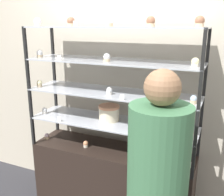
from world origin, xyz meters
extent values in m
cube|color=beige|center=(0.00, 0.35, 1.30)|extent=(8.00, 0.05, 2.60)
cube|color=black|center=(0.00, 0.00, 0.35)|extent=(1.50, 0.42, 0.71)
cube|color=black|center=(-0.74, 0.20, 0.85)|extent=(0.02, 0.02, 0.27)
cube|color=black|center=(0.74, 0.20, 0.85)|extent=(0.02, 0.02, 0.27)
cube|color=black|center=(-0.74, -0.20, 0.85)|extent=(0.02, 0.02, 0.27)
cube|color=black|center=(0.74, -0.20, 0.85)|extent=(0.02, 0.02, 0.27)
cube|color=#B7BCC6|center=(0.00, 0.00, 0.98)|extent=(1.50, 0.42, 0.01)
cube|color=black|center=(-0.74, 0.20, 1.12)|extent=(0.02, 0.02, 0.27)
cube|color=black|center=(0.74, 0.20, 1.12)|extent=(0.02, 0.02, 0.27)
cube|color=black|center=(-0.74, -0.20, 1.12)|extent=(0.02, 0.02, 0.27)
cube|color=black|center=(0.74, -0.20, 1.12)|extent=(0.02, 0.02, 0.27)
cube|color=#B7BCC6|center=(0.00, 0.00, 1.25)|extent=(1.50, 0.42, 0.01)
cube|color=black|center=(-0.74, 0.20, 1.39)|extent=(0.02, 0.02, 0.27)
cube|color=black|center=(0.74, 0.20, 1.39)|extent=(0.02, 0.02, 0.27)
cube|color=black|center=(-0.74, -0.20, 1.39)|extent=(0.02, 0.02, 0.27)
cube|color=black|center=(0.74, -0.20, 1.39)|extent=(0.02, 0.02, 0.27)
cube|color=#B7BCC6|center=(0.00, 0.00, 1.52)|extent=(1.50, 0.42, 0.01)
cube|color=black|center=(-0.74, 0.20, 1.67)|extent=(0.02, 0.02, 0.27)
cube|color=black|center=(0.74, 0.20, 1.67)|extent=(0.02, 0.02, 0.27)
cube|color=black|center=(-0.74, -0.20, 1.67)|extent=(0.02, 0.02, 0.27)
cube|color=black|center=(0.74, -0.20, 1.67)|extent=(0.02, 0.02, 0.27)
cube|color=#B7BCC6|center=(0.00, 0.00, 1.80)|extent=(1.50, 0.42, 0.01)
cylinder|color=beige|center=(-0.04, 0.02, 1.04)|extent=(0.18, 0.18, 0.12)
cylinder|color=#E5996B|center=(-0.04, 0.02, 1.11)|extent=(0.19, 0.19, 0.02)
cube|color=#DBBC84|center=(0.43, 0.05, 1.29)|extent=(0.20, 0.14, 0.06)
cube|color=silver|center=(0.43, 0.05, 1.33)|extent=(0.20, 0.14, 0.01)
cylinder|color=#CCB28C|center=(-0.69, -0.06, 0.72)|extent=(0.04, 0.04, 0.03)
sphere|color=silver|center=(-0.69, -0.06, 0.75)|extent=(0.05, 0.05, 0.05)
cylinder|color=beige|center=(-0.24, -0.06, 0.72)|extent=(0.04, 0.04, 0.03)
sphere|color=#E5996B|center=(-0.24, -0.06, 0.75)|extent=(0.05, 0.05, 0.05)
cylinder|color=beige|center=(0.23, -0.10, 0.72)|extent=(0.04, 0.04, 0.03)
sphere|color=#8C5B42|center=(0.23, -0.10, 0.75)|extent=(0.05, 0.05, 0.05)
cylinder|color=beige|center=(0.69, -0.04, 0.72)|extent=(0.04, 0.04, 0.03)
sphere|color=silver|center=(0.69, -0.04, 0.75)|extent=(0.05, 0.05, 0.05)
cube|color=white|center=(0.26, -0.19, 0.73)|extent=(0.04, 0.00, 0.04)
cylinder|color=white|center=(-0.69, -0.07, 0.99)|extent=(0.05, 0.05, 0.02)
sphere|color=white|center=(-0.69, -0.07, 1.02)|extent=(0.05, 0.05, 0.05)
cylinder|color=#CCB28C|center=(0.69, -0.07, 0.99)|extent=(0.05, 0.05, 0.02)
sphere|color=#E5996B|center=(0.69, -0.07, 1.02)|extent=(0.05, 0.05, 0.05)
cube|color=white|center=(-0.43, -0.19, 1.00)|extent=(0.04, 0.00, 0.04)
cylinder|color=#CCB28C|center=(-0.69, -0.10, 1.27)|extent=(0.05, 0.05, 0.03)
sphere|color=#F4EAB2|center=(-0.69, -0.10, 1.30)|extent=(0.05, 0.05, 0.05)
cylinder|color=white|center=(0.01, -0.09, 1.27)|extent=(0.05, 0.05, 0.03)
sphere|color=white|center=(0.01, -0.09, 1.30)|extent=(0.05, 0.05, 0.05)
cylinder|color=#CCB28C|center=(0.69, -0.07, 1.27)|extent=(0.05, 0.05, 0.03)
sphere|color=silver|center=(0.69, -0.07, 1.30)|extent=(0.05, 0.05, 0.05)
cube|color=white|center=(0.17, -0.19, 1.28)|extent=(0.04, 0.00, 0.04)
cylinder|color=#CCB28C|center=(-0.69, -0.08, 1.54)|extent=(0.05, 0.05, 0.02)
sphere|color=white|center=(-0.69, -0.08, 1.57)|extent=(0.06, 0.06, 0.06)
cylinder|color=#CCB28C|center=(-0.01, -0.08, 1.54)|extent=(0.05, 0.05, 0.02)
sphere|color=white|center=(-0.01, -0.08, 1.57)|extent=(0.06, 0.06, 0.06)
cylinder|color=beige|center=(0.68, -0.07, 1.54)|extent=(0.05, 0.05, 0.02)
sphere|color=#F4EAB2|center=(0.68, -0.07, 1.57)|extent=(0.06, 0.06, 0.06)
cube|color=white|center=(-0.40, -0.19, 1.55)|extent=(0.04, 0.00, 0.04)
cylinder|color=beige|center=(-0.70, -0.05, 1.82)|extent=(0.06, 0.06, 0.02)
sphere|color=silver|center=(-0.70, -0.05, 1.85)|extent=(0.07, 0.07, 0.07)
cylinder|color=#CCB28C|center=(-0.35, -0.06, 1.82)|extent=(0.06, 0.06, 0.02)
sphere|color=#8C5B42|center=(-0.35, -0.06, 1.85)|extent=(0.07, 0.07, 0.07)
cylinder|color=#CCB28C|center=(0.00, -0.06, 1.82)|extent=(0.06, 0.06, 0.02)
sphere|color=white|center=(0.00, -0.06, 1.85)|extent=(0.07, 0.07, 0.07)
cylinder|color=#CCB28C|center=(0.34, -0.08, 1.82)|extent=(0.06, 0.06, 0.02)
sphere|color=#8C5B42|center=(0.34, -0.08, 1.85)|extent=(0.07, 0.07, 0.07)
cylinder|color=#CCB28C|center=(0.68, -0.04, 1.82)|extent=(0.06, 0.06, 0.02)
sphere|color=#8C5B42|center=(0.68, -0.04, 1.85)|extent=(0.07, 0.07, 0.07)
cube|color=white|center=(-0.23, -0.19, 1.83)|extent=(0.04, 0.00, 0.04)
cylinder|color=#3F724C|center=(0.57, -0.62, 1.06)|extent=(0.37, 0.37, 0.64)
sphere|color=#936B4C|center=(0.57, -0.62, 1.49)|extent=(0.21, 0.21, 0.21)
camera|label=1|loc=(0.88, -2.01, 1.83)|focal=42.00mm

